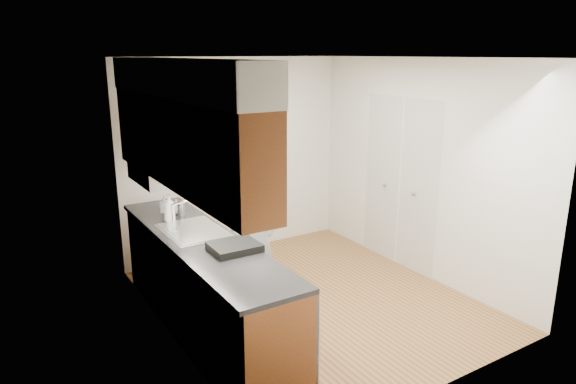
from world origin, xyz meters
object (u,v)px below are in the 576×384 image
(person, at_px, (248,205))
(soap_bottle_b, at_px, (164,204))
(dish_rack, at_px, (235,247))
(soap_bottle_a, at_px, (169,208))
(steel_can, at_px, (181,209))
(soap_bottle_c, at_px, (176,207))

(person, height_order, soap_bottle_b, person)
(dish_rack, bearing_deg, person, 56.09)
(soap_bottle_a, relative_size, steel_can, 2.11)
(soap_bottle_b, height_order, soap_bottle_c, soap_bottle_b)
(soap_bottle_a, bearing_deg, soap_bottle_c, 56.02)
(person, height_order, soap_bottle_c, person)
(soap_bottle_b, xyz_separation_m, steel_can, (0.11, -0.18, -0.02))
(person, relative_size, dish_rack, 5.31)
(person, distance_m, steel_can, 0.70)
(person, relative_size, steel_can, 15.69)
(person, bearing_deg, soap_bottle_b, 32.88)
(soap_bottle_b, bearing_deg, steel_can, -58.40)
(soap_bottle_b, height_order, steel_can, soap_bottle_b)
(soap_bottle_a, bearing_deg, person, -21.25)
(soap_bottle_c, distance_m, steel_can, 0.07)
(dish_rack, bearing_deg, steel_can, 92.59)
(steel_can, bearing_deg, soap_bottle_b, 121.60)
(soap_bottle_a, relative_size, dish_rack, 0.71)
(soap_bottle_a, xyz_separation_m, soap_bottle_c, (0.15, 0.22, -0.07))
(person, relative_size, soap_bottle_b, 12.25)
(soap_bottle_a, distance_m, dish_rack, 1.04)
(soap_bottle_c, height_order, steel_can, soap_bottle_c)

